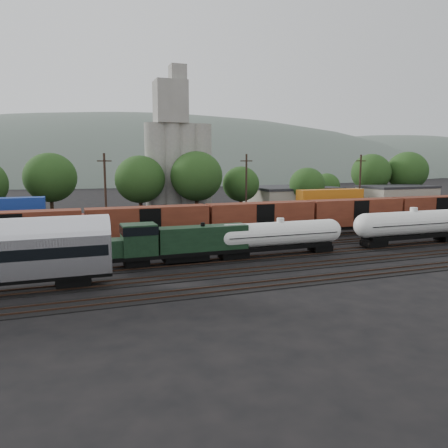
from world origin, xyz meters
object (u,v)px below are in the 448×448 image
object	(u,v)px
green_locomotive	(177,242)
orange_locomotive	(220,221)
grain_silo	(178,159)
tank_car_a	(280,235)

from	to	relation	value
green_locomotive	orange_locomotive	bearing A→B (deg)	55.83
green_locomotive	grain_silo	distance (m)	43.26
tank_car_a	orange_locomotive	xyz separation A→B (m)	(-1.83, 15.00, -0.18)
grain_silo	tank_car_a	bearing A→B (deg)	-88.04
green_locomotive	orange_locomotive	size ratio (longest dim) A/B	1.01
green_locomotive	grain_silo	bearing A→B (deg)	75.49
tank_car_a	grain_silo	world-z (taller)	grain_silo
orange_locomotive	green_locomotive	bearing A→B (deg)	-124.17
tank_car_a	grain_silo	xyz separation A→B (m)	(-1.40, 41.00, 8.79)
tank_car_a	grain_silo	distance (m)	41.95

